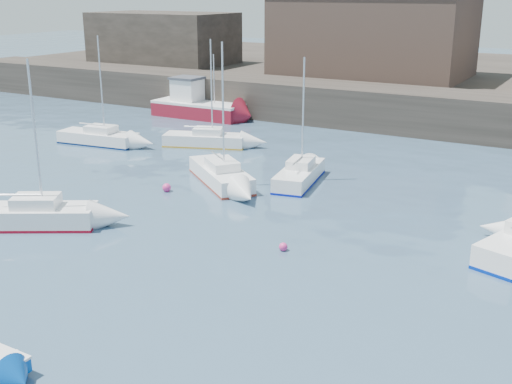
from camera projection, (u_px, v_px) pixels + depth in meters
The scene contains 13 objects.
water at pixel (55, 347), 18.95m from camera, with size 220.00×220.00×0.00m, color #2D4760.
quay_wall at pixel (410, 110), 47.46m from camera, with size 90.00×5.00×3.00m, color #28231E.
land_strip at pixel (464, 82), 62.39m from camera, with size 90.00×32.00×2.80m, color #28231E.
warehouse at pixel (373, 31), 55.36m from camera, with size 16.40×10.40×7.60m.
bldg_west at pixel (163, 38), 65.32m from camera, with size 14.00×8.00×5.00m.
fishing_boat at pixel (197, 105), 52.60m from camera, with size 7.81×2.95×5.17m.
sailboat_a at pixel (32, 215), 28.41m from camera, with size 5.81×4.42×7.37m.
sailboat_b at pixel (221, 174), 34.78m from camera, with size 5.77×5.14×7.57m.
sailboat_e at pixel (99, 137), 43.47m from camera, with size 5.79×2.46×7.23m.
sailboat_f at pixel (299, 174), 34.85m from camera, with size 2.56×5.37×6.70m.
sailboat_h at pixel (205, 139), 42.94m from camera, with size 5.73×3.52×7.03m.
buoy_mid at pixel (283, 250), 25.93m from camera, with size 0.35×0.35×0.35m, color #DA307E.
buoy_far at pixel (167, 191), 33.47m from camera, with size 0.46×0.46×0.46m, color #DA307E.
Camera 1 is at (13.42, -11.53, 10.13)m, focal length 45.00 mm.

